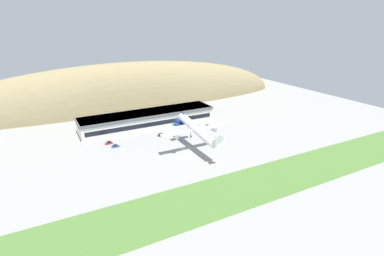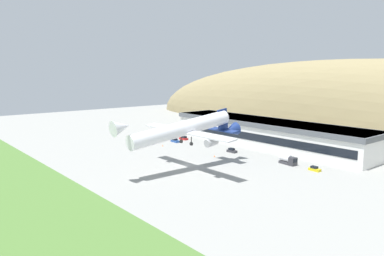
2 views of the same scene
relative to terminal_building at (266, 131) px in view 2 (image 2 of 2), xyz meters
The scene contains 12 objects.
ground_plane 47.00m from the terminal_building, 84.96° to the right, with size 369.81×369.81×0.00m, color gray.
grass_strip_foreground 96.28m from the terminal_building, 87.56° to the right, with size 332.83×27.79×0.08m, color #4C7533.
hill_backdrop 60.66m from the terminal_building, 87.70° to the left, with size 306.46×50.23×73.14m, color #8E7F56.
terminal_building is the anchor object (origin of this frame).
cargo_airplane 52.25m from the terminal_building, 79.66° to the right, with size 40.12×47.67×10.34m.
service_car_0 37.19m from the terminal_building, 149.71° to the right, with size 4.44×1.99×1.61m.
service_car_1 41.25m from the terminal_building, 29.53° to the right, with size 3.80×1.84×1.45m.
service_car_2 21.53m from the terminal_building, 88.37° to the right, with size 4.13×1.94×1.64m.
service_car_3 39.18m from the terminal_building, 139.68° to the right, with size 4.44×1.91×1.64m.
fuel_truck 32.41m from the terminal_building, 37.99° to the right, with size 6.32×2.77×3.16m.
traffic_cone_0 31.47m from the terminal_building, 86.72° to the right, with size 0.52×0.52×0.58m.
traffic_cone_1 43.33m from the terminal_building, 127.06° to the right, with size 0.52×0.52×0.58m.
Camera 2 is at (93.89, -74.82, 30.78)m, focal length 35.00 mm.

